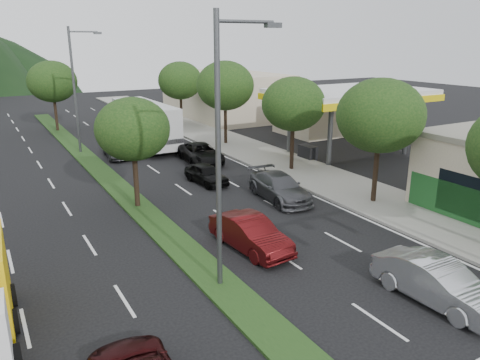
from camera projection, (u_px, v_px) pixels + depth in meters
sidewalk_right at (260, 154)px, 37.94m from camera, size 5.00×90.00×0.15m
median at (95, 166)px, 34.49m from camera, size 1.60×56.00×0.12m
gas_canopy at (350, 97)px, 37.22m from camera, size 12.20×8.20×5.25m
bldg_right_far at (226, 95)px, 56.33m from camera, size 10.00×16.00×5.20m
tree_r_b at (380, 116)px, 25.47m from camera, size 4.80×4.80×6.94m
tree_r_c at (293, 104)px, 32.20m from camera, size 4.40×4.40×6.48m
tree_r_d at (225, 86)px, 40.38m from camera, size 5.00×5.00×7.17m
tree_r_e at (180, 81)px, 48.77m from camera, size 4.60×4.60×6.71m
tree_med_near at (133, 129)px, 24.92m from camera, size 4.00×4.00×6.02m
tree_med_far at (52, 82)px, 46.35m from camera, size 4.80×4.80×6.94m
streetlight_near at (223, 142)px, 16.38m from camera, size 2.60×0.25×10.00m
streetlight_mid at (77, 84)px, 37.15m from camera, size 2.60×0.25×10.00m
sedan_silver at (437, 282)px, 16.57m from camera, size 1.90×4.85×1.57m
car_queue_a at (206, 174)px, 30.37m from camera, size 1.89×3.89×1.28m
car_queue_b at (279, 187)px, 27.29m from camera, size 2.58×5.35×1.50m
car_queue_c at (250, 234)px, 20.76m from camera, size 2.01×4.71×1.51m
car_queue_d at (201, 153)px, 35.45m from camera, size 3.01×5.49×1.46m
car_queue_e at (117, 148)px, 37.18m from camera, size 2.22×4.64×1.53m
motorhome at (145, 124)px, 40.31m from camera, size 3.23×9.97×3.81m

